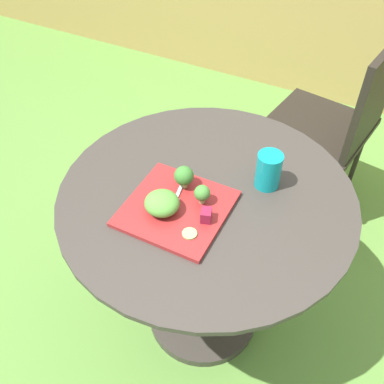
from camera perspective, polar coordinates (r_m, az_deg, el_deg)
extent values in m
plane|color=#568438|center=(1.92, 1.39, -15.56)|extent=(12.00, 12.00, 0.00)
cylinder|color=#38332D|center=(1.34, 1.92, -0.45)|extent=(0.90, 0.90, 0.02)
cylinder|color=#38332D|center=(1.60, 1.63, -9.03)|extent=(0.06, 0.06, 0.67)
cylinder|color=#38332D|center=(1.90, 1.40, -15.26)|extent=(0.44, 0.44, 0.04)
cube|color=black|center=(2.15, 15.82, 8.06)|extent=(0.51, 0.51, 0.03)
cube|color=black|center=(1.97, 22.47, 11.27)|extent=(0.10, 0.42, 0.45)
cylinder|color=black|center=(2.46, 12.84, 7.63)|extent=(0.02, 0.02, 0.43)
cylinder|color=black|center=(2.20, 8.58, 3.15)|extent=(0.02, 0.02, 0.43)
cylinder|color=black|center=(2.38, 20.48, 4.20)|extent=(0.02, 0.02, 0.43)
cylinder|color=black|center=(2.11, 16.99, -0.84)|extent=(0.02, 0.02, 0.43)
cube|color=maroon|center=(1.28, -2.01, -2.12)|extent=(0.29, 0.29, 0.01)
cylinder|color=#0F8C93|center=(1.34, 9.81, 2.76)|extent=(0.08, 0.08, 0.12)
cylinder|color=#0D777D|center=(1.35, 9.72, 2.22)|extent=(0.07, 0.07, 0.08)
cube|color=silver|center=(1.33, -1.36, 0.81)|extent=(0.03, 0.11, 0.00)
cube|color=silver|center=(1.28, -2.38, -1.50)|extent=(0.03, 0.05, 0.00)
ellipsoid|color=#519338|center=(1.25, -3.88, -1.44)|extent=(0.10, 0.10, 0.06)
cylinder|color=#99B770|center=(1.33, -1.03, 1.05)|extent=(0.02, 0.02, 0.02)
sphere|color=#38752D|center=(1.31, -1.05, 2.11)|extent=(0.06, 0.06, 0.06)
cylinder|color=#99B770|center=(1.28, 1.30, -1.02)|extent=(0.02, 0.02, 0.02)
sphere|color=#427F33|center=(1.26, 1.32, -0.12)|extent=(0.05, 0.05, 0.05)
cylinder|color=#8EB766|center=(1.21, -0.32, -5.37)|extent=(0.04, 0.04, 0.01)
cube|color=maroon|center=(1.23, 1.83, -3.00)|extent=(0.04, 0.04, 0.04)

